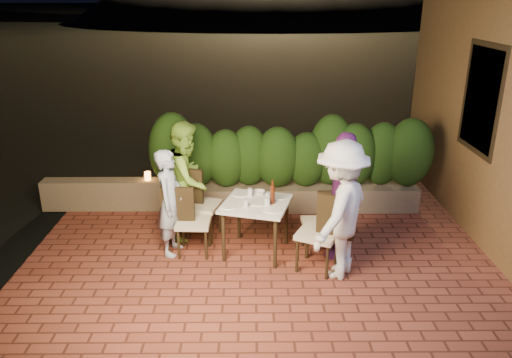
{
  "coord_description": "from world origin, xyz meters",
  "views": [
    {
      "loc": [
        -0.43,
        -5.41,
        3.39
      ],
      "look_at": [
        -0.38,
        0.86,
        1.05
      ],
      "focal_mm": 35.0,
      "sensor_mm": 36.0,
      "label": 1
    }
  ],
  "objects_px": {
    "bowl": "(259,192)",
    "chair_right_back": "(318,222)",
    "chair_left_front": "(193,221)",
    "chair_left_back": "(202,204)",
    "parapet_lamp": "(148,176)",
    "diner_purple": "(344,195)",
    "beer_bottle": "(272,192)",
    "dining_table": "(256,228)",
    "diner_green": "(187,179)",
    "diner_blue": "(170,203)",
    "diner_white": "(341,211)",
    "chair_right_front": "(318,232)"
  },
  "relations": [
    {
      "from": "bowl",
      "to": "chair_right_back",
      "type": "height_order",
      "value": "chair_right_back"
    },
    {
      "from": "chair_left_front",
      "to": "chair_left_back",
      "type": "height_order",
      "value": "chair_left_back"
    },
    {
      "from": "chair_left_back",
      "to": "parapet_lamp",
      "type": "distance_m",
      "value": 1.45
    },
    {
      "from": "chair_left_back",
      "to": "diner_purple",
      "type": "height_order",
      "value": "diner_purple"
    },
    {
      "from": "chair_left_front",
      "to": "parapet_lamp",
      "type": "relative_size",
      "value": 6.96
    },
    {
      "from": "diner_purple",
      "to": "parapet_lamp",
      "type": "xyz_separation_m",
      "value": [
        -2.94,
        1.59,
        -0.3
      ]
    },
    {
      "from": "beer_bottle",
      "to": "chair_left_front",
      "type": "height_order",
      "value": "beer_bottle"
    },
    {
      "from": "chair_left_front",
      "to": "parapet_lamp",
      "type": "bearing_deg",
      "value": 122.75
    },
    {
      "from": "dining_table",
      "to": "diner_green",
      "type": "bearing_deg",
      "value": 148.51
    },
    {
      "from": "bowl",
      "to": "parapet_lamp",
      "type": "bearing_deg",
      "value": 146.05
    },
    {
      "from": "dining_table",
      "to": "beer_bottle",
      "type": "distance_m",
      "value": 0.58
    },
    {
      "from": "diner_purple",
      "to": "diner_blue",
      "type": "bearing_deg",
      "value": -79.68
    },
    {
      "from": "diner_white",
      "to": "chair_right_front",
      "type": "bearing_deg",
      "value": -85.75
    },
    {
      "from": "chair_right_front",
      "to": "chair_right_back",
      "type": "xyz_separation_m",
      "value": [
        0.06,
        0.45,
        -0.07
      ]
    },
    {
      "from": "dining_table",
      "to": "diner_blue",
      "type": "relative_size",
      "value": 0.57
    },
    {
      "from": "bowl",
      "to": "diner_green",
      "type": "distance_m",
      "value": 1.08
    },
    {
      "from": "beer_bottle",
      "to": "chair_right_back",
      "type": "distance_m",
      "value": 0.78
    },
    {
      "from": "chair_left_back",
      "to": "diner_purple",
      "type": "relative_size",
      "value": 0.6
    },
    {
      "from": "beer_bottle",
      "to": "diner_blue",
      "type": "height_order",
      "value": "diner_blue"
    },
    {
      "from": "chair_left_front",
      "to": "chair_right_front",
      "type": "distance_m",
      "value": 1.7
    },
    {
      "from": "dining_table",
      "to": "diner_white",
      "type": "distance_m",
      "value": 1.29
    },
    {
      "from": "dining_table",
      "to": "diner_green",
      "type": "xyz_separation_m",
      "value": [
        -1.0,
        0.61,
        0.48
      ]
    },
    {
      "from": "diner_green",
      "to": "diner_purple",
      "type": "height_order",
      "value": "diner_purple"
    },
    {
      "from": "chair_left_front",
      "to": "chair_right_front",
      "type": "height_order",
      "value": "chair_right_front"
    },
    {
      "from": "beer_bottle",
      "to": "diner_blue",
      "type": "distance_m",
      "value": 1.39
    },
    {
      "from": "dining_table",
      "to": "chair_left_front",
      "type": "bearing_deg",
      "value": -179.34
    },
    {
      "from": "diner_green",
      "to": "parapet_lamp",
      "type": "distance_m",
      "value": 1.25
    },
    {
      "from": "diner_green",
      "to": "chair_left_front",
      "type": "bearing_deg",
      "value": -156.64
    },
    {
      "from": "chair_left_back",
      "to": "diner_purple",
      "type": "bearing_deg",
      "value": -0.14
    },
    {
      "from": "chair_left_back",
      "to": "diner_white",
      "type": "distance_m",
      "value": 2.14
    },
    {
      "from": "chair_left_front",
      "to": "chair_right_back",
      "type": "bearing_deg",
      "value": 2.69
    },
    {
      "from": "diner_green",
      "to": "diner_white",
      "type": "height_order",
      "value": "diner_white"
    },
    {
      "from": "chair_left_front",
      "to": "chair_right_front",
      "type": "xyz_separation_m",
      "value": [
        1.64,
        -0.43,
        0.04
      ]
    },
    {
      "from": "dining_table",
      "to": "beer_bottle",
      "type": "relative_size",
      "value": 2.59
    },
    {
      "from": "diner_blue",
      "to": "parapet_lamp",
      "type": "distance_m",
      "value": 1.65
    },
    {
      "from": "parapet_lamp",
      "to": "chair_left_back",
      "type": "bearing_deg",
      "value": -46.86
    },
    {
      "from": "chair_left_front",
      "to": "diner_green",
      "type": "height_order",
      "value": "diner_green"
    },
    {
      "from": "dining_table",
      "to": "diner_purple",
      "type": "bearing_deg",
      "value": -2.35
    },
    {
      "from": "diner_white",
      "to": "beer_bottle",
      "type": "bearing_deg",
      "value": -90.7
    },
    {
      "from": "dining_table",
      "to": "diner_white",
      "type": "xyz_separation_m",
      "value": [
        1.03,
        -0.58,
        0.51
      ]
    },
    {
      "from": "chair_left_back",
      "to": "chair_right_front",
      "type": "relative_size",
      "value": 0.99
    },
    {
      "from": "diner_white",
      "to": "chair_left_back",
      "type": "bearing_deg",
      "value": -87.03
    },
    {
      "from": "diner_white",
      "to": "parapet_lamp",
      "type": "xyz_separation_m",
      "value": [
        -2.81,
        2.13,
        -0.32
      ]
    },
    {
      "from": "chair_left_front",
      "to": "diner_white",
      "type": "distance_m",
      "value": 2.01
    },
    {
      "from": "dining_table",
      "to": "beer_bottle",
      "type": "bearing_deg",
      "value": -7.22
    },
    {
      "from": "chair_right_back",
      "to": "diner_green",
      "type": "distance_m",
      "value": 1.98
    },
    {
      "from": "dining_table",
      "to": "parapet_lamp",
      "type": "relative_size",
      "value": 6.09
    },
    {
      "from": "diner_green",
      "to": "bowl",
      "type": "bearing_deg",
      "value": -95.15
    },
    {
      "from": "bowl",
      "to": "diner_white",
      "type": "xyz_separation_m",
      "value": [
        0.99,
        -0.9,
        0.12
      ]
    },
    {
      "from": "bowl",
      "to": "diner_white",
      "type": "bearing_deg",
      "value": -42.45
    }
  ]
}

